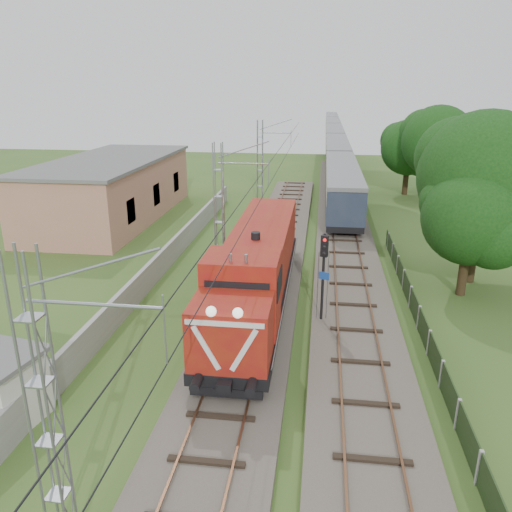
# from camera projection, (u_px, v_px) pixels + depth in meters

# --- Properties ---
(ground) EXTENTS (140.00, 140.00, 0.00)m
(ground) POSITION_uv_depth(u_px,v_px,m) (235.00, 379.00, 19.90)
(ground) COLOR #34531F
(ground) RESTS_ON ground
(track_main) EXTENTS (4.20, 70.00, 0.45)m
(track_main) POSITION_uv_depth(u_px,v_px,m) (257.00, 303.00, 26.40)
(track_main) COLOR #6B6054
(track_main) RESTS_ON ground
(track_side) EXTENTS (4.20, 80.00, 0.45)m
(track_side) POSITION_uv_depth(u_px,v_px,m) (344.00, 237.00, 37.97)
(track_side) COLOR #6B6054
(track_side) RESTS_ON ground
(catenary) EXTENTS (3.31, 70.00, 8.00)m
(catenary) POSITION_uv_depth(u_px,v_px,m) (220.00, 209.00, 30.21)
(catenary) COLOR gray
(catenary) RESTS_ON ground
(boundary_wall) EXTENTS (0.25, 40.00, 1.50)m
(boundary_wall) POSITION_uv_depth(u_px,v_px,m) (166.00, 257.00, 31.72)
(boundary_wall) COLOR #9E9E99
(boundary_wall) RESTS_ON ground
(station_building) EXTENTS (8.40, 20.40, 5.22)m
(station_building) POSITION_uv_depth(u_px,v_px,m) (112.00, 188.00, 43.42)
(station_building) COLOR tan
(station_building) RESTS_ON ground
(fence) EXTENTS (0.12, 32.00, 1.20)m
(fence) POSITION_uv_depth(u_px,v_px,m) (429.00, 343.00, 21.52)
(fence) COLOR black
(fence) RESTS_ON ground
(locomotive) EXTENTS (3.09, 17.63, 4.48)m
(locomotive) POSITION_uv_depth(u_px,v_px,m) (257.00, 267.00, 25.52)
(locomotive) COLOR black
(locomotive) RESTS_ON ground
(coach_rake) EXTENTS (2.97, 111.18, 3.44)m
(coach_rake) POSITION_uv_depth(u_px,v_px,m) (334.00, 137.00, 88.75)
(coach_rake) COLOR black
(coach_rake) RESTS_ON ground
(signal_post) EXTENTS (0.49, 0.40, 4.64)m
(signal_post) POSITION_uv_depth(u_px,v_px,m) (324.00, 264.00, 23.40)
(signal_post) COLOR black
(signal_post) RESTS_ON ground
(relay_hut) EXTENTS (2.92, 2.92, 2.59)m
(relay_hut) POSITION_uv_depth(u_px,v_px,m) (3.00, 389.00, 17.01)
(relay_hut) COLOR silver
(relay_hut) RESTS_ON ground
(tree_a) EXTENTS (5.45, 5.19, 7.07)m
(tree_a) POSITION_uv_depth(u_px,v_px,m) (472.00, 218.00, 26.55)
(tree_a) COLOR #3D2B19
(tree_a) RESTS_ON ground
(tree_b) EXTENTS (7.69, 7.32, 9.97)m
(tree_b) POSITION_uv_depth(u_px,v_px,m) (485.00, 178.00, 27.88)
(tree_b) COLOR #3D2B19
(tree_b) RESTS_ON ground
(tree_c) EXTENTS (6.07, 5.78, 7.87)m
(tree_c) POSITION_uv_depth(u_px,v_px,m) (409.00, 148.00, 52.11)
(tree_c) COLOR #3D2B19
(tree_c) RESTS_ON ground
(tree_d) EXTENTS (7.27, 6.93, 9.43)m
(tree_d) POSITION_uv_depth(u_px,v_px,m) (439.00, 142.00, 48.43)
(tree_d) COLOR #3D2B19
(tree_d) RESTS_ON ground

